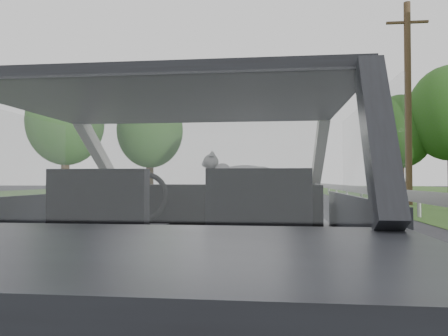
% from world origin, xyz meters
% --- Properties ---
extents(subject_car, '(1.80, 4.00, 1.45)m').
position_xyz_m(subject_car, '(0.00, 0.00, 0.72)').
color(subject_car, black).
rests_on(subject_car, ground).
extents(dashboard, '(1.58, 0.45, 0.30)m').
position_xyz_m(dashboard, '(0.00, 0.62, 0.85)').
color(dashboard, black).
rests_on(dashboard, subject_car).
extents(driver_seat, '(0.50, 0.72, 0.42)m').
position_xyz_m(driver_seat, '(-0.40, -0.29, 0.88)').
color(driver_seat, black).
rests_on(driver_seat, subject_car).
extents(passenger_seat, '(0.50, 0.72, 0.42)m').
position_xyz_m(passenger_seat, '(0.40, -0.29, 0.88)').
color(passenger_seat, black).
rests_on(passenger_seat, subject_car).
extents(steering_wheel, '(0.36, 0.36, 0.04)m').
position_xyz_m(steering_wheel, '(-0.40, 0.33, 0.92)').
color(steering_wheel, black).
rests_on(steering_wheel, dashboard).
extents(cat, '(0.56, 0.20, 0.25)m').
position_xyz_m(cat, '(0.26, 0.65, 1.08)').
color(cat, slate).
rests_on(cat, dashboard).
extents(guardrail, '(0.05, 90.00, 0.32)m').
position_xyz_m(guardrail, '(4.30, 10.00, 0.58)').
color(guardrail, '#9C9C9C').
rests_on(guardrail, ground).
extents(other_car, '(2.02, 4.63, 1.49)m').
position_xyz_m(other_car, '(-1.12, 16.15, 0.75)').
color(other_car, '#B0B0B0').
rests_on(other_car, ground).
extents(highway_sign, '(0.39, 1.00, 2.53)m').
position_xyz_m(highway_sign, '(6.04, 23.95, 1.26)').
color(highway_sign, '#146726').
rests_on(highway_sign, ground).
extents(utility_pole, '(0.31, 0.31, 8.31)m').
position_xyz_m(utility_pole, '(5.90, 15.94, 4.15)').
color(utility_pole, '#4C3E2B').
rests_on(utility_pole, ground).
extents(tree_2, '(5.26, 5.26, 6.83)m').
position_xyz_m(tree_2, '(9.32, 29.43, 3.42)').
color(tree_2, '#225215').
rests_on(tree_2, ground).
extents(tree_5, '(5.11, 5.11, 7.04)m').
position_xyz_m(tree_5, '(-12.18, 22.76, 3.52)').
color(tree_5, '#225215').
rests_on(tree_5, ground).
extents(tree_6, '(5.92, 5.92, 6.76)m').
position_xyz_m(tree_6, '(-7.88, 26.19, 3.38)').
color(tree_6, '#225215').
rests_on(tree_6, ground).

